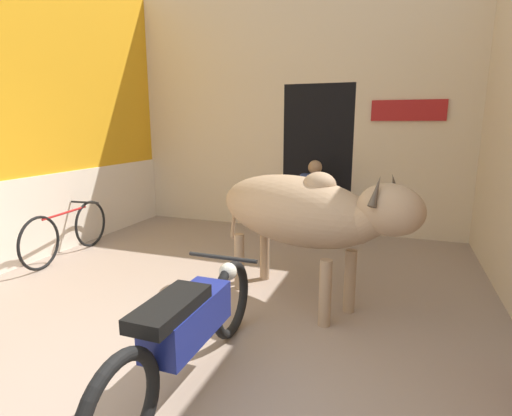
% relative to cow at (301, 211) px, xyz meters
% --- Properties ---
extents(ground_plane, '(30.00, 30.00, 0.00)m').
position_rel_cow_xyz_m(ground_plane, '(-0.83, -1.98, -0.96)').
color(ground_plane, gray).
extents(wall_left_shopfront, '(0.25, 4.85, 3.98)m').
position_rel_cow_xyz_m(wall_left_shopfront, '(-3.70, 0.43, 0.97)').
color(wall_left_shopfront, orange).
rests_on(wall_left_shopfront, ground_plane).
extents(wall_back_with_doorway, '(5.57, 0.93, 3.98)m').
position_rel_cow_xyz_m(wall_back_with_doorway, '(-0.69, 3.11, 0.77)').
color(wall_back_with_doorway, beige).
rests_on(wall_back_with_doorway, ground_plane).
extents(cow, '(2.26, 1.49, 1.40)m').
position_rel_cow_xyz_m(cow, '(0.00, 0.00, 0.00)').
color(cow, tan).
rests_on(cow, ground_plane).
extents(motorcycle_near, '(0.58, 2.09, 0.77)m').
position_rel_cow_xyz_m(motorcycle_near, '(-0.41, -1.54, -0.51)').
color(motorcycle_near, black).
rests_on(motorcycle_near, ground_plane).
extents(bicycle, '(0.44, 1.68, 0.70)m').
position_rel_cow_xyz_m(bicycle, '(-3.32, 0.35, -0.61)').
color(bicycle, black).
rests_on(bicycle, ground_plane).
extents(shopkeeper_seated, '(0.42, 0.34, 1.24)m').
position_rel_cow_xyz_m(shopkeeper_seated, '(-0.35, 2.34, -0.30)').
color(shopkeeper_seated, '#3D3842').
rests_on(shopkeeper_seated, ground_plane).
extents(plastic_stool, '(0.35, 0.35, 0.48)m').
position_rel_cow_xyz_m(plastic_stool, '(-0.73, 2.36, -0.70)').
color(plastic_stool, '#DB6093').
rests_on(plastic_stool, ground_plane).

